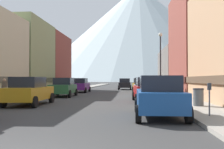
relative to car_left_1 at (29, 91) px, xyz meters
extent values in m
cube|color=gray|center=(-2.45, 23.88, -0.82)|extent=(2.50, 100.00, 0.15)
cube|color=gray|center=(10.05, 23.88, -0.82)|extent=(2.50, 100.00, 0.15)
cube|color=#8C9966|center=(-8.10, 13.81, 3.36)|extent=(8.79, 8.49, 8.51)
cube|color=#3F442D|center=(-8.10, 13.81, 0.70)|extent=(9.09, 8.49, 0.50)
cube|color=brown|center=(-7.34, 22.83, 3.31)|extent=(7.28, 9.37, 8.43)
cube|color=#3B1B16|center=(-7.34, 22.83, 0.70)|extent=(7.58, 9.37, 0.50)
cube|color=brown|center=(14.81, 12.96, 4.77)|extent=(7.03, 11.05, 11.35)
cube|color=#3B1B16|center=(14.81, 12.96, 0.70)|extent=(7.33, 11.05, 0.50)
cube|color=#66605B|center=(14.52, 25.53, 2.28)|extent=(6.44, 13.60, 6.35)
cube|color=#2D2B29|center=(14.52, 25.53, 0.70)|extent=(6.74, 13.60, 0.50)
cube|color=#B28419|center=(0.00, 0.06, -0.16)|extent=(1.90, 4.43, 0.80)
cube|color=#1E232D|center=(0.00, -0.19, 0.56)|extent=(1.63, 2.22, 0.64)
cylinder|color=black|center=(-0.94, 1.70, -0.56)|extent=(0.23, 0.68, 0.68)
cylinder|color=black|center=(0.90, 1.72, -0.56)|extent=(0.23, 0.68, 0.68)
cylinder|color=black|center=(-0.90, -1.60, -0.56)|extent=(0.23, 0.68, 0.68)
cylinder|color=black|center=(0.94, -1.58, -0.56)|extent=(0.23, 0.68, 0.68)
cube|color=#265933|center=(0.00, 8.24, -0.16)|extent=(2.01, 4.47, 0.80)
cube|color=#1E232D|center=(-0.01, 8.49, 0.56)|extent=(1.69, 2.26, 0.64)
cylinder|color=black|center=(0.98, 6.63, -0.56)|extent=(0.25, 0.69, 0.68)
cylinder|color=black|center=(-0.85, 6.56, -0.56)|extent=(0.25, 0.69, 0.68)
cylinder|color=black|center=(0.85, 9.93, -0.56)|extent=(0.25, 0.69, 0.68)
cylinder|color=black|center=(-0.99, 9.85, -0.56)|extent=(0.25, 0.69, 0.68)
cube|color=#591E72|center=(0.00, 16.54, -0.16)|extent=(1.88, 4.42, 0.80)
cube|color=#1E232D|center=(0.00, 16.29, 0.56)|extent=(1.62, 2.21, 0.64)
cylinder|color=black|center=(-0.93, 18.18, -0.56)|extent=(0.23, 0.68, 0.68)
cylinder|color=black|center=(0.91, 18.19, -0.56)|extent=(0.23, 0.68, 0.68)
cylinder|color=black|center=(-0.91, 14.88, -0.56)|extent=(0.23, 0.68, 0.68)
cylinder|color=black|center=(0.93, 14.89, -0.56)|extent=(0.23, 0.68, 0.68)
cube|color=#19478C|center=(7.60, -4.57, -0.16)|extent=(1.87, 4.41, 0.80)
cube|color=#1E232D|center=(7.60, -4.82, 0.56)|extent=(1.61, 2.21, 0.64)
cylinder|color=black|center=(6.69, -2.92, -0.56)|extent=(0.22, 0.68, 0.68)
cylinder|color=black|center=(8.53, -2.93, -0.56)|extent=(0.22, 0.68, 0.68)
cylinder|color=black|center=(6.67, -6.22, -0.56)|extent=(0.22, 0.68, 0.68)
cylinder|color=black|center=(8.51, -6.23, -0.56)|extent=(0.22, 0.68, 0.68)
cube|color=#9E1111|center=(7.60, 2.91, -0.16)|extent=(2.04, 4.48, 0.80)
cube|color=#1E232D|center=(7.61, 2.66, 0.56)|extent=(1.70, 2.27, 0.64)
cylinder|color=black|center=(6.60, 4.51, -0.56)|extent=(0.25, 0.69, 0.68)
cylinder|color=black|center=(8.44, 4.60, -0.56)|extent=(0.25, 0.69, 0.68)
cylinder|color=black|center=(6.76, 1.22, -0.56)|extent=(0.25, 0.69, 0.68)
cylinder|color=black|center=(8.60, 1.30, -0.56)|extent=(0.25, 0.69, 0.68)
cube|color=silver|center=(7.60, 9.18, -0.16)|extent=(1.99, 4.46, 0.80)
cube|color=#1E232D|center=(7.59, 8.93, 0.56)|extent=(1.67, 2.25, 0.64)
cylinder|color=black|center=(6.74, 10.86, -0.56)|extent=(0.24, 0.69, 0.68)
cylinder|color=black|center=(8.57, 10.80, -0.56)|extent=(0.24, 0.69, 0.68)
cylinder|color=black|center=(6.62, 7.56, -0.56)|extent=(0.24, 0.69, 0.68)
cylinder|color=black|center=(8.46, 7.50, -0.56)|extent=(0.24, 0.69, 0.68)
cube|color=#B28419|center=(7.60, 18.30, -0.16)|extent=(1.99, 4.46, 0.80)
cube|color=#1E232D|center=(7.59, 18.55, 0.56)|extent=(1.68, 2.26, 0.64)
cylinder|color=black|center=(8.58, 16.68, -0.56)|extent=(0.24, 0.69, 0.68)
cylinder|color=black|center=(6.74, 16.61, -0.56)|extent=(0.24, 0.69, 0.68)
cylinder|color=black|center=(8.46, 19.98, -0.56)|extent=(0.24, 0.69, 0.68)
cylinder|color=black|center=(6.62, 19.91, -0.56)|extent=(0.24, 0.69, 0.68)
cube|color=black|center=(5.40, 25.81, -0.16)|extent=(1.84, 4.40, 0.80)
cube|color=#1E232D|center=(5.40, 25.56, 0.56)|extent=(1.60, 2.20, 0.64)
cylinder|color=black|center=(4.48, 27.46, -0.56)|extent=(0.22, 0.68, 0.68)
cylinder|color=black|center=(6.32, 27.46, -0.56)|extent=(0.22, 0.68, 0.68)
cylinder|color=black|center=(4.48, 24.16, -0.56)|extent=(0.22, 0.68, 0.68)
cylinder|color=black|center=(6.32, 24.16, -0.56)|extent=(0.22, 0.68, 0.68)
cylinder|color=#595960|center=(9.55, -5.22, -0.22)|extent=(0.06, 0.06, 1.05)
cube|color=#33383F|center=(9.55, -5.22, 0.44)|extent=(0.14, 0.10, 0.28)
cylinder|color=#4C5156|center=(10.15, -1.13, -0.30)|extent=(0.56, 0.56, 0.90)
cylinder|color=#2D2D33|center=(10.15, -1.13, 0.19)|extent=(0.59, 0.59, 0.08)
cylinder|color=brown|center=(10.80, 8.03, -0.55)|extent=(0.49, 0.49, 0.40)
sphere|color=#218124|center=(10.80, 8.03, -0.07)|extent=(0.69, 0.69, 0.69)
cylinder|color=brown|center=(-2.45, 1.63, -0.08)|extent=(0.36, 0.36, 1.34)
sphere|color=tan|center=(-2.45, 1.63, 0.69)|extent=(0.21, 0.21, 0.21)
cylinder|color=navy|center=(10.05, 12.10, -0.07)|extent=(0.36, 0.36, 1.35)
sphere|color=tan|center=(10.05, 12.10, 0.71)|extent=(0.21, 0.21, 0.21)
cylinder|color=black|center=(9.15, 8.58, 2.00)|extent=(0.12, 0.12, 5.50)
sphere|color=white|center=(9.15, 8.58, 4.93)|extent=(0.36, 0.36, 0.36)
cone|color=silver|center=(14.18, 248.88, 47.93)|extent=(212.17, 212.17, 97.65)
camera|label=1|loc=(6.40, -15.97, 0.73)|focal=41.74mm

